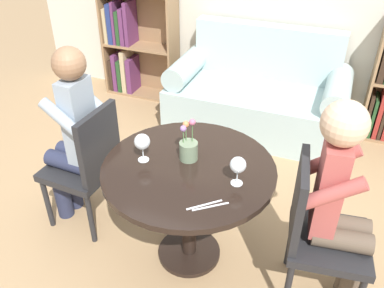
# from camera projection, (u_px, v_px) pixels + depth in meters

# --- Properties ---
(ground_plane) EXTENTS (16.00, 16.00, 0.00)m
(ground_plane) POSITION_uv_depth(u_px,v_px,m) (189.00, 253.00, 2.65)
(ground_plane) COLOR tan
(round_table) EXTENTS (0.98, 0.98, 0.71)m
(round_table) POSITION_uv_depth(u_px,v_px,m) (189.00, 185.00, 2.33)
(round_table) COLOR black
(round_table) RESTS_ON ground_plane
(couch) EXTENTS (1.61, 0.80, 0.92)m
(couch) POSITION_uv_depth(u_px,v_px,m) (257.00, 97.00, 3.83)
(couch) COLOR #A8C1C1
(couch) RESTS_ON ground_plane
(bookshelf_left) EXTENTS (0.79, 0.28, 1.11)m
(bookshelf_left) POSITION_uv_depth(u_px,v_px,m) (133.00, 46.00, 4.36)
(bookshelf_left) COLOR #93704C
(bookshelf_left) RESTS_ON ground_plane
(chair_left) EXTENTS (0.44, 0.44, 0.90)m
(chair_left) POSITION_uv_depth(u_px,v_px,m) (88.00, 163.00, 2.64)
(chair_left) COLOR #232326
(chair_left) RESTS_ON ground_plane
(chair_right) EXTENTS (0.47, 0.47, 0.90)m
(chair_right) POSITION_uv_depth(u_px,v_px,m) (317.00, 230.00, 2.15)
(chair_right) COLOR #232326
(chair_right) RESTS_ON ground_plane
(person_left) EXTENTS (0.43, 0.36, 1.28)m
(person_left) POSITION_uv_depth(u_px,v_px,m) (73.00, 137.00, 2.58)
(person_left) COLOR #282D47
(person_left) RESTS_ON ground_plane
(person_right) EXTENTS (0.44, 0.37, 1.25)m
(person_right) POSITION_uv_depth(u_px,v_px,m) (341.00, 205.00, 2.03)
(person_right) COLOR brown
(person_right) RESTS_ON ground_plane
(wine_glass_left) EXTENTS (0.09, 0.09, 0.17)m
(wine_glass_left) POSITION_uv_depth(u_px,v_px,m) (142.00, 142.00, 2.25)
(wine_glass_left) COLOR white
(wine_glass_left) RESTS_ON round_table
(wine_glass_right) EXTENTS (0.09, 0.09, 0.16)m
(wine_glass_right) POSITION_uv_depth(u_px,v_px,m) (238.00, 166.00, 2.07)
(wine_glass_right) COLOR white
(wine_glass_right) RESTS_ON round_table
(flower_vase) EXTENTS (0.11, 0.11, 0.25)m
(flower_vase) POSITION_uv_depth(u_px,v_px,m) (188.00, 148.00, 2.29)
(flower_vase) COLOR gray
(flower_vase) RESTS_ON round_table
(knife_left_setting) EXTENTS (0.15, 0.14, 0.00)m
(knife_left_setting) POSITION_uv_depth(u_px,v_px,m) (204.00, 205.00, 2.00)
(knife_left_setting) COLOR silver
(knife_left_setting) RESTS_ON round_table
(fork_left_setting) EXTENTS (0.16, 0.13, 0.00)m
(fork_left_setting) POSITION_uv_depth(u_px,v_px,m) (211.00, 207.00, 1.99)
(fork_left_setting) COLOR silver
(fork_left_setting) RESTS_ON round_table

